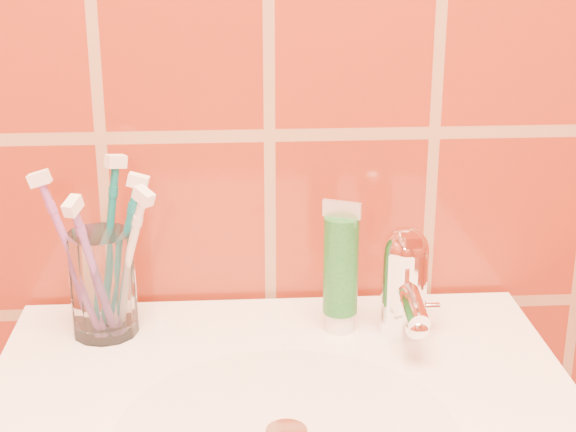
{
  "coord_description": "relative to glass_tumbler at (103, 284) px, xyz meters",
  "views": [
    {
      "loc": [
        -0.04,
        0.26,
        1.28
      ],
      "look_at": [
        0.01,
        1.08,
        0.99
      ],
      "focal_mm": 55.0,
      "sensor_mm": 36.0,
      "label": 1
    }
  ],
  "objects": [
    {
      "name": "faucet",
      "position": [
        0.31,
        -0.03,
        0.01
      ],
      "size": [
        0.05,
        0.11,
        0.12
      ],
      "color": "white",
      "rests_on": "pedestal_sink"
    },
    {
      "name": "toothbrush_1",
      "position": [
        -0.03,
        -0.01,
        0.03
      ],
      "size": [
        0.09,
        0.08,
        0.19
      ],
      "primitive_type": null,
      "rotation": [
        0.31,
        0.0,
        -1.67
      ],
      "color": "#874697",
      "rests_on": "glass_tumbler"
    },
    {
      "name": "toothbrush_0",
      "position": [
        -0.0,
        -0.03,
        0.03
      ],
      "size": [
        0.09,
        0.14,
        0.19
      ],
      "primitive_type": null,
      "rotation": [
        0.36,
        0.0,
        -0.38
      ],
      "color": "#79489B",
      "rests_on": "glass_tumbler"
    },
    {
      "name": "glass_tumbler",
      "position": [
        0.0,
        0.0,
        0.0
      ],
      "size": [
        0.07,
        0.07,
        0.11
      ],
      "primitive_type": "cylinder",
      "rotation": [
        0.0,
        0.0,
        0.04
      ],
      "color": "white",
      "rests_on": "pedestal_sink"
    },
    {
      "name": "toothbrush_3",
      "position": [
        0.01,
        0.02,
        0.04
      ],
      "size": [
        0.09,
        0.08,
        0.2
      ],
      "primitive_type": null,
      "rotation": [
        0.17,
        0.0,
        2.19
      ],
      "color": "#0B6263",
      "rests_on": "glass_tumbler"
    },
    {
      "name": "toothbrush_4",
      "position": [
        0.02,
        0.01,
        0.03
      ],
      "size": [
        0.08,
        0.07,
        0.18
      ],
      "primitive_type": null,
      "rotation": [
        0.26,
        0.0,
        1.48
      ],
      "color": "#0D6872",
      "rests_on": "glass_tumbler"
    },
    {
      "name": "toothbrush_2",
      "position": [
        0.03,
        -0.01,
        0.03
      ],
      "size": [
        0.14,
        0.14,
        0.19
      ],
      "primitive_type": null,
      "rotation": [
        0.37,
        0.0,
        0.82
      ],
      "color": "silver",
      "rests_on": "glass_tumbler"
    },
    {
      "name": "toothpaste_tube",
      "position": [
        0.25,
        -0.01,
        0.01
      ],
      "size": [
        0.04,
        0.04,
        0.15
      ],
      "rotation": [
        0.0,
        0.0,
        -0.42
      ],
      "color": "white",
      "rests_on": "pedestal_sink"
    }
  ]
}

